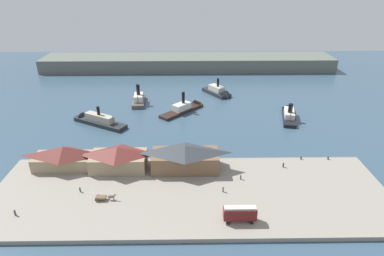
{
  "coord_description": "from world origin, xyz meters",
  "views": [
    {
      "loc": [
        -0.68,
        -98.02,
        56.94
      ],
      "look_at": [
        1.1,
        17.74,
        2.0
      ],
      "focal_mm": 31.25,
      "sensor_mm": 36.0,
      "label": 1
    }
  ],
  "objects_px": {
    "pedestrian_near_cart": "(241,177)",
    "pedestrian_near_east_shed": "(80,189)",
    "mooring_post_west": "(328,158)",
    "ferry_near_quay": "(289,113)",
    "ferry_shed_east_terminal": "(185,157)",
    "horse_cart": "(105,197)",
    "ferry_shed_customs_shed": "(65,157)",
    "ferry_shed_west_terminal": "(118,158)",
    "ferry_approaching_east": "(187,107)",
    "street_tram": "(240,213)",
    "pedestrian_at_waters_edge": "(223,189)",
    "pedestrian_standing_center": "(15,213)",
    "ferry_moored_east": "(139,99)",
    "mooring_post_center_east": "(301,158)",
    "ferry_departing_north": "(95,120)",
    "pedestrian_walking_east": "(283,165)",
    "ferry_outer_harbor": "(219,92)"
  },
  "relations": [
    {
      "from": "ferry_shed_west_terminal",
      "to": "ferry_approaching_east",
      "type": "distance_m",
      "value": 54.43
    },
    {
      "from": "pedestrian_near_east_shed",
      "to": "ferry_approaching_east",
      "type": "height_order",
      "value": "ferry_approaching_east"
    },
    {
      "from": "ferry_shed_customs_shed",
      "to": "ferry_approaching_east",
      "type": "relative_size",
      "value": 0.89
    },
    {
      "from": "street_tram",
      "to": "ferry_moored_east",
      "type": "bearing_deg",
      "value": 112.62
    },
    {
      "from": "ferry_shed_west_terminal",
      "to": "ferry_outer_harbor",
      "type": "xyz_separation_m",
      "value": [
        37.13,
        69.56,
        -3.51
      ]
    },
    {
      "from": "ferry_departing_north",
      "to": "ferry_near_quay",
      "type": "distance_m",
      "value": 81.5
    },
    {
      "from": "pedestrian_near_cart",
      "to": "pedestrian_at_waters_edge",
      "type": "relative_size",
      "value": 0.95
    },
    {
      "from": "mooring_post_west",
      "to": "ferry_near_quay",
      "type": "distance_m",
      "value": 37.99
    },
    {
      "from": "horse_cart",
      "to": "pedestrian_at_waters_edge",
      "type": "relative_size",
      "value": 3.27
    },
    {
      "from": "ferry_departing_north",
      "to": "pedestrian_walking_east",
      "type": "bearing_deg",
      "value": -28.49
    },
    {
      "from": "pedestrian_near_east_shed",
      "to": "pedestrian_at_waters_edge",
      "type": "relative_size",
      "value": 0.94
    },
    {
      "from": "pedestrian_near_east_shed",
      "to": "horse_cart",
      "type": "bearing_deg",
      "value": -26.31
    },
    {
      "from": "ferry_outer_harbor",
      "to": "ferry_moored_east",
      "type": "bearing_deg",
      "value": -166.57
    },
    {
      "from": "ferry_moored_east",
      "to": "mooring_post_center_east",
      "type": "bearing_deg",
      "value": -43.03
    },
    {
      "from": "ferry_shed_west_terminal",
      "to": "ferry_shed_customs_shed",
      "type": "bearing_deg",
      "value": 176.73
    },
    {
      "from": "ferry_shed_customs_shed",
      "to": "mooring_post_west",
      "type": "height_order",
      "value": "ferry_shed_customs_shed"
    },
    {
      "from": "ferry_shed_west_terminal",
      "to": "pedestrian_at_waters_edge",
      "type": "xyz_separation_m",
      "value": [
        30.97,
        -12.61,
        -2.98
      ]
    },
    {
      "from": "ferry_shed_west_terminal",
      "to": "ferry_near_quay",
      "type": "xyz_separation_m",
      "value": [
        64.58,
        42.3,
        -3.57
      ]
    },
    {
      "from": "ferry_shed_east_terminal",
      "to": "pedestrian_near_east_shed",
      "type": "bearing_deg",
      "value": -158.45
    },
    {
      "from": "pedestrian_at_waters_edge",
      "to": "mooring_post_west",
      "type": "height_order",
      "value": "pedestrian_at_waters_edge"
    },
    {
      "from": "ferry_shed_east_terminal",
      "to": "horse_cart",
      "type": "xyz_separation_m",
      "value": [
        -21.49,
        -15.27,
        -3.11
      ]
    },
    {
      "from": "street_tram",
      "to": "ferry_outer_harbor",
      "type": "distance_m",
      "value": 94.28
    },
    {
      "from": "ferry_shed_west_terminal",
      "to": "ferry_approaching_east",
      "type": "xyz_separation_m",
      "value": [
        20.89,
        50.13,
        -3.65
      ]
    },
    {
      "from": "ferry_shed_west_terminal",
      "to": "pedestrian_near_cart",
      "type": "distance_m",
      "value": 37.48
    },
    {
      "from": "street_tram",
      "to": "pedestrian_at_waters_edge",
      "type": "xyz_separation_m",
      "value": [
        -2.82,
        12.03,
        -1.71
      ]
    },
    {
      "from": "street_tram",
      "to": "ferry_near_quay",
      "type": "bearing_deg",
      "value": 65.3
    },
    {
      "from": "ferry_departing_north",
      "to": "ferry_approaching_east",
      "type": "distance_m",
      "value": 39.95
    },
    {
      "from": "pedestrian_near_cart",
      "to": "pedestrian_near_east_shed",
      "type": "height_order",
      "value": "pedestrian_near_cart"
    },
    {
      "from": "pedestrian_at_waters_edge",
      "to": "ferry_outer_harbor",
      "type": "height_order",
      "value": "ferry_outer_harbor"
    },
    {
      "from": "ferry_shed_west_terminal",
      "to": "mooring_post_west",
      "type": "bearing_deg",
      "value": 3.74
    },
    {
      "from": "ferry_shed_west_terminal",
      "to": "horse_cart",
      "type": "distance_m",
      "value": 16.06
    },
    {
      "from": "ferry_approaching_east",
      "to": "ferry_moored_east",
      "type": "bearing_deg",
      "value": 155.65
    },
    {
      "from": "pedestrian_walking_east",
      "to": "ferry_departing_north",
      "type": "distance_m",
      "value": 77.09
    },
    {
      "from": "pedestrian_near_east_shed",
      "to": "pedestrian_walking_east",
      "type": "bearing_deg",
      "value": 11.28
    },
    {
      "from": "horse_cart",
      "to": "ferry_shed_east_terminal",
      "type": "bearing_deg",
      "value": 35.4
    },
    {
      "from": "ferry_shed_east_terminal",
      "to": "ferry_near_quay",
      "type": "height_order",
      "value": "ferry_shed_east_terminal"
    },
    {
      "from": "ferry_shed_customs_shed",
      "to": "horse_cart",
      "type": "bearing_deg",
      "value": -46.89
    },
    {
      "from": "ferry_near_quay",
      "to": "pedestrian_near_cart",
      "type": "bearing_deg",
      "value": -119.63
    },
    {
      "from": "mooring_post_west",
      "to": "ferry_approaching_east",
      "type": "xyz_separation_m",
      "value": [
        -45.96,
        45.75,
        -0.33
      ]
    },
    {
      "from": "ferry_shed_east_terminal",
      "to": "mooring_post_center_east",
      "type": "distance_m",
      "value": 38.15
    },
    {
      "from": "ferry_shed_east_terminal",
      "to": "ferry_departing_north",
      "type": "height_order",
      "value": "ferry_shed_east_terminal"
    },
    {
      "from": "ferry_shed_west_terminal",
      "to": "pedestrian_at_waters_edge",
      "type": "height_order",
      "value": "ferry_shed_west_terminal"
    },
    {
      "from": "mooring_post_west",
      "to": "ferry_approaching_east",
      "type": "relative_size",
      "value": 0.04
    },
    {
      "from": "pedestrian_near_east_shed",
      "to": "ferry_departing_north",
      "type": "height_order",
      "value": "ferry_departing_north"
    },
    {
      "from": "ferry_shed_west_terminal",
      "to": "pedestrian_near_east_shed",
      "type": "relative_size",
      "value": 10.52
    },
    {
      "from": "mooring_post_center_east",
      "to": "ferry_approaching_east",
      "type": "distance_m",
      "value": 58.81
    },
    {
      "from": "ferry_shed_customs_shed",
      "to": "ferry_shed_west_terminal",
      "type": "bearing_deg",
      "value": -3.27
    },
    {
      "from": "ferry_shed_customs_shed",
      "to": "pedestrian_near_cart",
      "type": "bearing_deg",
      "value": -8.04
    },
    {
      "from": "horse_cart",
      "to": "pedestrian_standing_center",
      "type": "relative_size",
      "value": 3.21
    },
    {
      "from": "pedestrian_walking_east",
      "to": "ferry_approaching_east",
      "type": "height_order",
      "value": "ferry_approaching_east"
    }
  ]
}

